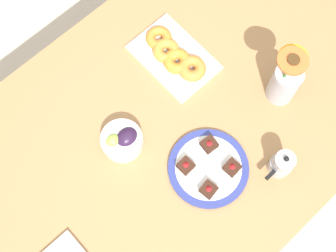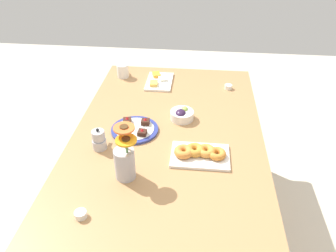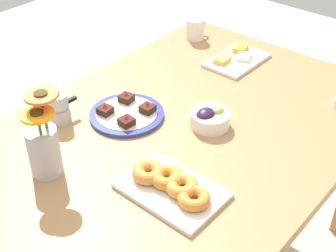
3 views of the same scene
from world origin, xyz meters
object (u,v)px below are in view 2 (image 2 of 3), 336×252
dining_table (168,145)px  coffee_mug (123,70)px  grape_bowl (182,115)px  jam_cup_honey (81,214)px  dessert_plate (135,129)px  croissant_platter (200,153)px  flower_vase (125,161)px  moka_pot (99,140)px  jam_cup_berry (228,87)px  cheese_platter (159,81)px

dining_table → coffee_mug: size_ratio=13.93×
grape_bowl → jam_cup_honey: (-0.73, 0.35, -0.01)m
dessert_plate → croissant_platter: bearing=-117.2°
dessert_plate → grape_bowl: bearing=-60.0°
jam_cup_honey → dining_table: bearing=-25.2°
croissant_platter → dessert_plate: 0.39m
flower_vase → moka_pot: bearing=42.7°
coffee_mug → flower_vase: 1.01m
grape_bowl → jam_cup_berry: 0.48m
moka_pot → jam_cup_honey: bearing=-174.3°
cheese_platter → coffee_mug: bearing=76.6°
coffee_mug → moka_pot: moka_pot is taller
croissant_platter → jam_cup_berry: 0.73m
flower_vase → moka_pot: flower_vase is taller
coffee_mug → grape_bowl: coffee_mug is taller
croissant_platter → jam_cup_berry: croissant_platter is taller
dessert_plate → moka_pot: size_ratio=2.12×
grape_bowl → croissant_platter: (-0.32, -0.11, -0.01)m
cheese_platter → grape_bowl: bearing=-156.9°
dining_table → grape_bowl: (0.13, -0.06, 0.12)m
dessert_plate → moka_pot: bearing=138.0°
dining_table → jam_cup_honey: size_ratio=33.33×
grape_bowl → jam_cup_honey: bearing=154.7°
croissant_platter → dessert_plate: (0.18, 0.35, -0.01)m
cheese_platter → croissant_platter: croissant_platter is taller
dining_table → croissant_platter: size_ratio=5.71×
coffee_mug → flower_vase: size_ratio=0.44×
croissant_platter → jam_cup_honey: 0.61m
grape_bowl → jam_cup_honey: size_ratio=2.74×
jam_cup_honey → moka_pot: (0.43, 0.04, 0.03)m
jam_cup_honey → jam_cup_berry: 1.28m
jam_cup_berry → flower_vase: 1.01m
flower_vase → dessert_plate: bearing=4.4°
jam_cup_berry → croissant_platter: bearing=166.4°
dining_table → jam_cup_honey: bearing=154.8°
croissant_platter → moka_pot: (0.02, 0.49, 0.03)m
grape_bowl → jam_cup_berry: size_ratio=2.74×
dining_table → dessert_plate: size_ratio=6.34×
dining_table → croissant_platter: (-0.19, -0.17, 0.11)m
croissant_platter → moka_pot: moka_pot is taller
coffee_mug → croissant_platter: size_ratio=0.41×
jam_cup_honey → coffee_mug: bearing=4.5°
dining_table → dessert_plate: 0.20m
dining_table → cheese_platter: 0.59m
coffee_mug → grape_bowl: bearing=-138.1°
dessert_plate → flower_vase: (-0.35, -0.03, 0.08)m
jam_cup_honey → jam_cup_berry: (1.12, -0.62, 0.00)m
croissant_platter → moka_pot: bearing=88.0°
jam_cup_berry → flower_vase: bearing=150.6°
cheese_platter → croissant_platter: 0.81m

